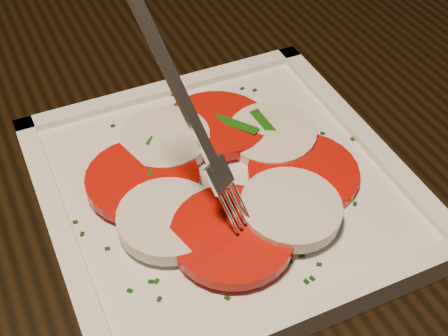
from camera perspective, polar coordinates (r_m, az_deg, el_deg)
The scene contains 4 objects.
table at distance 0.56m, azimuth 1.55°, elevation -7.70°, with size 1.20×0.80×0.75m.
plate at distance 0.46m, azimuth -0.00°, elevation -2.01°, with size 0.25×0.25×0.01m, color white.
caprese_salad at distance 0.45m, azimuth -0.03°, elevation -0.57°, with size 0.22×0.22×0.02m.
fork at distance 0.37m, azimuth -4.25°, elevation 5.18°, with size 0.03×0.08×0.14m, color white, non-canonical shape.
Camera 1 is at (0.12, -0.06, 1.09)m, focal length 50.00 mm.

